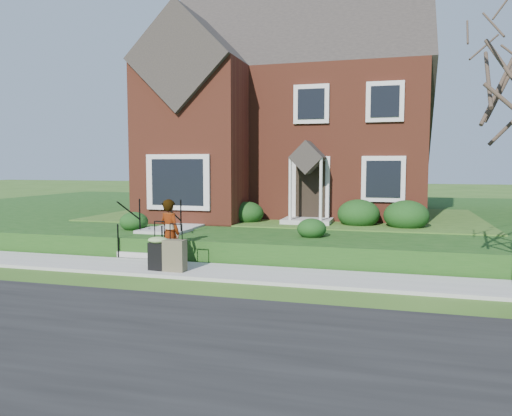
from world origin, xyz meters
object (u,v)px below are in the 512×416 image
(suitcase_olive, at_px, (175,255))
(front_steps, at_px, (157,238))
(woman, at_px, (170,233))
(suitcase_black, at_px, (158,251))

(suitcase_olive, bearing_deg, front_steps, 126.71)
(woman, bearing_deg, suitcase_black, 108.23)
(suitcase_olive, bearing_deg, woman, 125.66)
(woman, relative_size, suitcase_black, 1.41)
(woman, xyz_separation_m, suitcase_olive, (0.39, -0.56, -0.45))
(front_steps, xyz_separation_m, woman, (1.18, -1.63, 0.43))
(front_steps, relative_size, woman, 1.23)
(front_steps, distance_m, woman, 2.06)
(front_steps, height_order, woman, woman)
(front_steps, bearing_deg, woman, -54.09)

